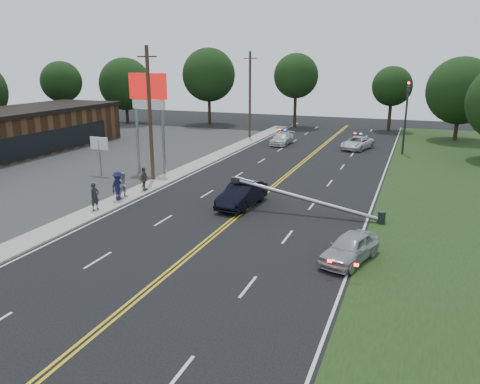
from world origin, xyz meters
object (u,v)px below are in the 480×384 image
at_px(utility_pole_far, 250,95).
at_px(waiting_sedan, 350,248).
at_px(bystander_a, 95,196).
at_px(bystander_d, 144,179).
at_px(small_sign, 99,147).
at_px(crashed_sedan, 242,194).
at_px(emergency_a, 357,143).
at_px(utility_pole_mid, 150,114).
at_px(bystander_b, 124,185).
at_px(traffic_signal, 406,111).
at_px(fallen_streetlight, 314,201).
at_px(emergency_b, 282,139).
at_px(bystander_c, 118,186).
at_px(pylon_sign, 148,99).

relative_size(utility_pole_far, waiting_sedan, 2.60).
distance_m(bystander_a, bystander_d, 4.96).
xyz_separation_m(small_sign, crashed_sedan, (13.55, -3.74, -1.57)).
height_order(small_sign, emergency_a, small_sign).
distance_m(utility_pole_far, waiting_sedan, 36.14).
distance_m(utility_pole_mid, bystander_b, 6.54).
relative_size(traffic_signal, utility_pole_far, 0.70).
xyz_separation_m(utility_pole_far, bystander_d, (1.16, -25.09, -4.13)).
relative_size(waiting_sedan, bystander_b, 2.25).
xyz_separation_m(utility_pole_far, waiting_sedan, (16.37, -31.92, -4.43)).
distance_m(fallen_streetlight, waiting_sedan, 6.63).
height_order(waiting_sedan, bystander_a, bystander_a).
relative_size(crashed_sedan, emergency_b, 1.05).
xyz_separation_m(utility_pole_mid, waiting_sedan, (16.37, -9.92, -4.43)).
height_order(utility_pole_far, bystander_d, utility_pole_far).
bearing_deg(emergency_b, bystander_b, -97.07).
bearing_deg(waiting_sedan, crashed_sedan, 158.81).
bearing_deg(utility_pole_far, fallen_streetlight, -62.76).
xyz_separation_m(utility_pole_far, bystander_a, (0.83, -30.04, -4.11)).
relative_size(small_sign, bystander_d, 1.86).
distance_m(utility_pole_mid, emergency_a, 23.59).
distance_m(traffic_signal, bystander_c, 29.11).
xyz_separation_m(small_sign, waiting_sedan, (21.17, -9.92, -1.68)).
bearing_deg(pylon_sign, bystander_b, -72.85).
bearing_deg(fallen_streetlight, bystander_a, -162.17).
bearing_deg(traffic_signal, waiting_sedan, -92.31).
relative_size(crashed_sedan, bystander_b, 2.72).
bearing_deg(emergency_b, traffic_signal, -3.34).
height_order(utility_pole_far, emergency_b, utility_pole_far).
relative_size(crashed_sedan, emergency_a, 1.00).
xyz_separation_m(emergency_a, bystander_a, (-12.11, -27.26, 0.33)).
xyz_separation_m(pylon_sign, bystander_c, (2.18, -7.70, -4.93)).
height_order(fallen_streetlight, waiting_sedan, fallen_streetlight).
xyz_separation_m(fallen_streetlight, emergency_a, (-0.45, 23.22, -0.27)).
distance_m(pylon_sign, utility_pole_far, 20.06).
height_order(emergency_b, bystander_d, bystander_d).
xyz_separation_m(emergency_b, bystander_b, (-3.95, -24.23, 0.33)).
bearing_deg(crashed_sedan, fallen_streetlight, 1.70).
distance_m(small_sign, crashed_sedan, 14.14).
bearing_deg(pylon_sign, emergency_b, 70.47).
distance_m(pylon_sign, bystander_a, 11.43).
height_order(small_sign, emergency_b, small_sign).
bearing_deg(utility_pole_far, emergency_a, -12.14).
bearing_deg(bystander_d, traffic_signal, -42.11).
bearing_deg(bystander_b, utility_pole_mid, 33.73).
height_order(utility_pole_far, bystander_c, utility_pole_far).
height_order(traffic_signal, bystander_a, traffic_signal).
bearing_deg(bystander_d, emergency_b, -13.63).
bearing_deg(crashed_sedan, bystander_b, -165.98).
relative_size(fallen_streetlight, bystander_d, 5.62).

